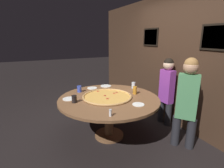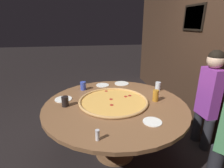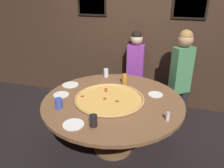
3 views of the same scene
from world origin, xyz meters
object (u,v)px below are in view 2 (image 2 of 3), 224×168
(drink_cup_by_shaker, at_px, (83,86))
(condiment_shaker, at_px, (97,135))
(drink_cup_near_right, at_px, (65,101))
(white_plate_near_front, at_px, (152,122))
(drink_cup_front_edge, at_px, (158,86))
(white_plate_far_back, at_px, (103,85))
(white_plate_left_side, at_px, (122,83))
(diner_far_left, at_px, (209,95))
(dining_table, at_px, (115,112))
(giant_pizza, at_px, (113,101))
(white_plate_beside_cup, at_px, (63,99))
(drink_cup_near_left, at_px, (156,96))

(drink_cup_by_shaker, height_order, condiment_shaker, drink_cup_by_shaker)
(drink_cup_near_right, relative_size, white_plate_near_front, 0.64)
(drink_cup_front_edge, distance_m, white_plate_near_front, 0.90)
(white_plate_far_back, bearing_deg, drink_cup_by_shaker, -65.24)
(white_plate_left_side, bearing_deg, diner_far_left, 54.07)
(drink_cup_front_edge, relative_size, white_plate_left_side, 0.55)
(dining_table, xyz_separation_m, white_plate_left_side, (-0.70, 0.24, 0.12))
(giant_pizza, xyz_separation_m, white_plate_left_side, (-0.66, 0.26, -0.01))
(giant_pizza, relative_size, drink_cup_by_shaker, 7.16)
(drink_cup_near_right, bearing_deg, condiment_shaker, 24.11)
(dining_table, distance_m, drink_cup_front_edge, 0.78)
(drink_cup_by_shaker, relative_size, white_plate_near_front, 0.64)
(giant_pizza, height_order, drink_cup_by_shaker, drink_cup_by_shaker)
(drink_cup_front_edge, height_order, white_plate_beside_cup, drink_cup_front_edge)
(drink_cup_near_left, relative_size, condiment_shaker, 1.49)
(diner_far_left, bearing_deg, white_plate_beside_cup, 80.66)
(drink_cup_front_edge, relative_size, diner_far_left, 0.09)
(giant_pizza, xyz_separation_m, diner_far_left, (0.07, 1.27, 0.02))
(white_plate_near_front, height_order, diner_far_left, diner_far_left)
(dining_table, xyz_separation_m, drink_cup_by_shaker, (-0.53, -0.38, 0.18))
(dining_table, bearing_deg, condiment_shaker, -22.75)
(white_plate_near_front, distance_m, diner_far_left, 1.07)
(drink_cup_near_left, height_order, condiment_shaker, drink_cup_near_left)
(white_plate_near_front, height_order, condiment_shaker, condiment_shaker)
(white_plate_near_front, xyz_separation_m, white_plate_left_side, (-1.19, -0.04, 0.00))
(diner_far_left, bearing_deg, condiment_shaker, 111.13)
(drink_cup_near_left, distance_m, drink_cup_by_shaker, 1.04)
(drink_cup_front_edge, xyz_separation_m, diner_far_left, (0.35, 0.56, -0.03))
(dining_table, relative_size, white_plate_near_front, 9.16)
(drink_cup_by_shaker, bearing_deg, drink_cup_near_right, -23.35)
(diner_far_left, bearing_deg, dining_table, 87.00)
(drink_cup_by_shaker, height_order, white_plate_far_back, drink_cup_by_shaker)
(drink_cup_front_edge, bearing_deg, drink_cup_near_left, -28.18)
(drink_cup_near_right, height_order, white_plate_near_front, drink_cup_near_right)
(dining_table, relative_size, white_plate_beside_cup, 7.99)
(drink_cup_front_edge, bearing_deg, giant_pizza, -68.66)
(drink_cup_near_left, height_order, drink_cup_by_shaker, drink_cup_near_left)
(dining_table, xyz_separation_m, drink_cup_near_left, (0.02, 0.51, 0.19))
(drink_cup_near_left, height_order, drink_cup_front_edge, drink_cup_near_left)
(white_plate_near_front, xyz_separation_m, condiment_shaker, (0.18, -0.56, 0.05))
(dining_table, height_order, drink_cup_near_right, drink_cup_near_right)
(dining_table, xyz_separation_m, drink_cup_front_edge, (-0.32, 0.69, 0.18))
(condiment_shaker, relative_size, diner_far_left, 0.07)
(white_plate_far_back, relative_size, white_plate_beside_cup, 0.92)
(giant_pizza, relative_size, white_plate_near_front, 4.57)
(white_plate_beside_cup, height_order, condiment_shaker, condiment_shaker)
(drink_cup_front_edge, bearing_deg, white_plate_far_back, -114.99)
(drink_cup_near_left, distance_m, condiment_shaker, 1.03)
(drink_cup_front_edge, distance_m, white_plate_far_back, 0.84)
(drink_cup_near_left, height_order, white_plate_beside_cup, drink_cup_near_left)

